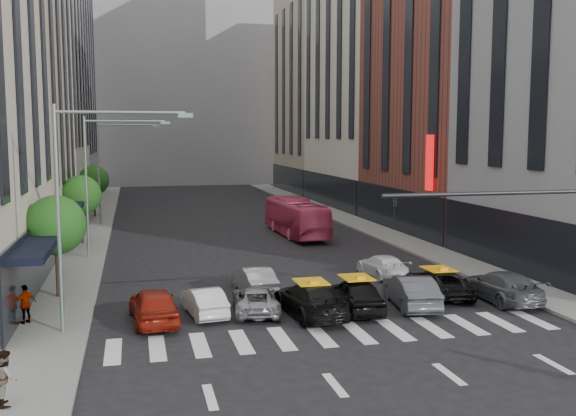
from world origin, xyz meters
TOP-DOWN VIEW (x-y plane):
  - ground at (0.00, 0.00)m, footprint 160.00×160.00m
  - sidewalk_left at (-11.50, 30.00)m, footprint 3.00×96.00m
  - sidewalk_right at (11.50, 30.00)m, footprint 3.00×96.00m
  - building_left_b at (-17.00, 28.00)m, footprint 8.00×16.00m
  - building_left_c at (-17.00, 46.00)m, footprint 8.00×20.00m
  - building_left_d at (-17.00, 65.00)m, footprint 8.00×18.00m
  - building_right_b at (17.00, 27.00)m, footprint 8.00×18.00m
  - building_right_c at (17.00, 46.00)m, footprint 8.00×20.00m
  - building_right_d at (17.00, 65.00)m, footprint 8.00×18.00m
  - building_far at (0.00, 85.00)m, footprint 30.00×10.00m
  - tree_near at (-11.80, 10.00)m, footprint 2.88×2.88m
  - tree_mid at (-11.80, 26.00)m, footprint 2.88×2.88m
  - tree_far at (-11.80, 42.00)m, footprint 2.88×2.88m
  - streetlamp_near at (-10.04, 4.00)m, footprint 5.38×0.25m
  - streetlamp_mid at (-10.04, 20.00)m, footprint 5.38×0.25m
  - streetlamp_far at (-10.04, 36.00)m, footprint 5.38×0.25m
  - traffic_signal at (7.69, -1.00)m, footprint 10.10×0.20m
  - liberty_sign at (12.60, 20.00)m, footprint 0.30×0.70m
  - car_red at (-7.40, 4.86)m, footprint 2.21×4.67m
  - car_white_front at (-5.20, 5.53)m, footprint 1.87×4.01m
  - car_silver at (-2.90, 5.40)m, footprint 2.45×4.46m
  - taxi_left at (-0.61, 4.33)m, footprint 2.56×5.38m
  - taxi_center at (1.61, 4.60)m, footprint 2.13×4.61m
  - car_grey_mid at (4.30, 4.62)m, footprint 2.24×4.80m
  - taxi_right at (6.48, 6.22)m, footprint 2.58×5.01m
  - car_grey_curb at (9.00, 4.60)m, footprint 2.11×5.09m
  - car_row2_left at (-2.29, 9.00)m, footprint 1.81×4.27m
  - car_row2_right at (5.46, 11.06)m, footprint 1.99×4.34m
  - bus at (4.40, 26.58)m, footprint 2.86×10.58m
  - pedestrian_near at (-11.86, -2.98)m, footprint 0.79×0.92m
  - pedestrian_far at (-12.60, 5.57)m, footprint 0.99×0.92m

SIDE VIEW (x-z plane):
  - ground at x=0.00m, z-range 0.00..0.00m
  - sidewalk_left at x=-11.50m, z-range 0.00..0.15m
  - sidewalk_right at x=11.50m, z-range 0.00..0.15m
  - car_silver at x=-2.90m, z-range 0.00..1.18m
  - car_row2_right at x=5.46m, z-range 0.00..1.23m
  - car_white_front at x=-5.20m, z-range 0.00..1.27m
  - taxi_right at x=6.48m, z-range 0.00..1.35m
  - car_row2_left at x=-2.29m, z-range 0.00..1.37m
  - car_grey_curb at x=9.00m, z-range 0.00..1.47m
  - taxi_left at x=-0.61m, z-range 0.00..1.51m
  - car_grey_mid at x=4.30m, z-range 0.00..1.52m
  - taxi_center at x=1.61m, z-range 0.00..1.53m
  - car_red at x=-7.40m, z-range 0.00..1.54m
  - pedestrian_near at x=-11.86m, z-range 0.15..1.78m
  - pedestrian_far at x=-12.60m, z-range 0.15..1.78m
  - bus at x=4.40m, z-range 0.00..2.92m
  - tree_near at x=-11.80m, z-range 1.18..6.13m
  - tree_mid at x=-11.80m, z-range 1.18..6.13m
  - tree_far at x=-11.80m, z-range 1.18..6.13m
  - traffic_signal at x=7.69m, z-range 1.47..7.47m
  - streetlamp_near at x=-10.04m, z-range 1.40..10.40m
  - streetlamp_mid at x=-10.04m, z-range 1.40..10.40m
  - streetlamp_far at x=-10.04m, z-range 1.40..10.40m
  - liberty_sign at x=12.60m, z-range 4.00..8.00m
  - building_left_b at x=-17.00m, z-range 0.00..24.00m
  - building_right_b at x=17.00m, z-range 0.00..26.00m
  - building_right_d at x=17.00m, z-range 0.00..28.00m
  - building_left_d at x=-17.00m, z-range 0.00..30.00m
  - building_left_c at x=-17.00m, z-range 0.00..36.00m
  - building_far at x=0.00m, z-range 0.00..36.00m
  - building_right_c at x=17.00m, z-range 0.00..40.00m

